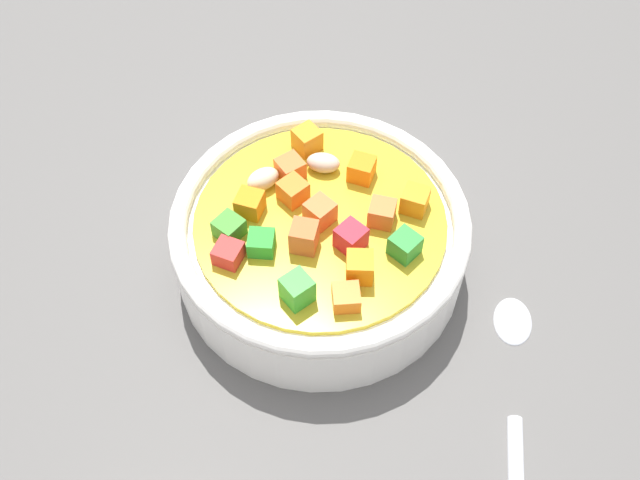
{
  "coord_description": "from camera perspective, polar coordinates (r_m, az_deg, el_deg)",
  "views": [
    {
      "loc": [
        -23.6,
        -11.5,
        39.11
      ],
      "look_at": [
        0.0,
        0.0,
        2.49
      ],
      "focal_mm": 40.93,
      "sensor_mm": 36.0,
      "label": 1
    }
  ],
  "objects": [
    {
      "name": "ground_plane",
      "position": [
        0.48,
        -0.0,
        -2.43
      ],
      "size": [
        140.0,
        140.0,
        2.0
      ],
      "primitive_type": "cube",
      "color": "#565451"
    },
    {
      "name": "soup_bowl_main",
      "position": [
        0.45,
        -0.01,
        0.19
      ],
      "size": [
        18.08,
        18.08,
        6.31
      ],
      "color": "white",
      "rests_on": "ground_plane"
    },
    {
      "name": "spoon",
      "position": [
        0.43,
        15.12,
        -14.33
      ],
      "size": [
        19.3,
        7.74,
        0.89
      ],
      "rotation": [
        0.0,
        0.0,
        6.6
      ],
      "color": "silver",
      "rests_on": "ground_plane"
    }
  ]
}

